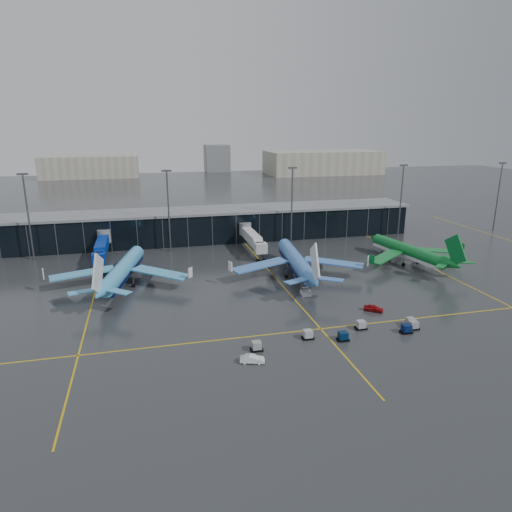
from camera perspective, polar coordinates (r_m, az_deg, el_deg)
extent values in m
plane|color=#282B2D|center=(101.91, -0.32, -6.17)|extent=(600.00, 600.00, 0.00)
cube|color=black|center=(158.86, -5.56, 3.82)|extent=(140.00, 16.00, 10.00)
cube|color=slate|center=(157.82, -5.61, 5.70)|extent=(142.00, 17.00, 0.80)
cylinder|color=#595B60|center=(149.57, -18.46, 2.36)|extent=(4.00, 4.00, 4.00)
cube|color=navy|center=(136.70, -18.82, 0.73)|extent=(3.00, 24.00, 3.00)
cylinder|color=#595B60|center=(130.35, -18.94, -1.43)|extent=(1.00, 1.00, 2.60)
cylinder|color=#595B60|center=(152.38, -1.36, 3.44)|extent=(4.00, 4.00, 4.00)
cube|color=silver|center=(139.78, -0.16, 1.94)|extent=(3.00, 24.00, 3.00)
cylinder|color=#595B60|center=(133.57, 0.60, -0.12)|extent=(1.00, 1.00, 2.60)
cylinder|color=#595B60|center=(147.83, -26.55, 4.23)|extent=(0.50, 0.50, 25.00)
cube|color=#595B60|center=(146.11, -27.18, 9.10)|extent=(3.00, 0.40, 0.60)
cylinder|color=#595B60|center=(144.25, -10.86, 5.39)|extent=(0.50, 0.50, 25.00)
cube|color=#595B60|center=(142.49, -11.13, 10.41)|extent=(3.00, 0.40, 0.60)
cylinder|color=#595B60|center=(151.54, 4.49, 6.14)|extent=(0.50, 0.50, 25.00)
cube|color=#595B60|center=(149.87, 4.59, 10.93)|extent=(3.00, 0.40, 0.60)
cylinder|color=#595B60|center=(168.29, 17.62, 6.44)|extent=(0.50, 0.50, 25.00)
cube|color=#595B60|center=(166.78, 18.00, 10.73)|extent=(3.00, 0.40, 0.60)
cylinder|color=#595B60|center=(192.03, 27.96, 6.43)|extent=(0.50, 0.50, 25.00)
cube|color=#595B60|center=(190.71, 28.47, 10.18)|extent=(3.00, 0.40, 0.60)
cube|color=#B2AD99|center=(380.41, 8.32, 11.50)|extent=(90.00, 42.00, 18.00)
cube|color=#B2AD99|center=(374.89, -19.93, 10.50)|extent=(70.00, 38.00, 16.00)
cube|color=#B2AD99|center=(397.52, -4.91, 12.09)|extent=(20.00, 20.00, 22.00)
cube|color=gold|center=(118.91, -19.35, -3.79)|extent=(0.30, 120.00, 0.02)
cube|color=gold|center=(122.43, 2.05, -2.29)|extent=(0.30, 120.00, 0.02)
cube|color=gold|center=(141.03, 19.93, -0.77)|extent=(0.30, 120.00, 0.02)
cube|color=gold|center=(91.64, 8.08, -9.00)|extent=(220.00, 0.30, 0.02)
cube|color=black|center=(92.98, 12.96, -8.77)|extent=(2.20, 1.50, 0.36)
cube|color=#95979D|center=(92.66, 12.99, -8.34)|extent=(1.60, 1.50, 1.50)
cube|color=black|center=(93.66, 18.25, -9.01)|extent=(2.20, 1.50, 0.36)
cube|color=#051342|center=(93.35, 18.29, -8.58)|extent=(1.60, 1.50, 1.50)
cube|color=black|center=(95.66, 19.03, -8.54)|extent=(2.20, 1.50, 0.36)
cube|color=gray|center=(95.35, 19.07, -8.12)|extent=(1.60, 1.50, 1.50)
cube|color=black|center=(96.94, 18.72, -8.18)|extent=(2.20, 1.50, 0.36)
cube|color=gray|center=(96.64, 18.76, -7.76)|extent=(1.60, 1.50, 1.50)
cube|color=black|center=(87.40, 6.49, -10.11)|extent=(2.20, 1.50, 0.36)
cube|color=#9B9EA4|center=(87.07, 6.50, -9.66)|extent=(1.60, 1.50, 1.50)
cube|color=black|center=(82.71, 0.07, -11.61)|extent=(2.20, 1.50, 0.36)
cube|color=gray|center=(82.35, 0.07, -11.13)|extent=(1.60, 1.50, 1.50)
cube|color=black|center=(87.68, 10.79, -10.22)|extent=(2.20, 1.50, 0.36)
cube|color=#041B39|center=(87.34, 10.82, -9.77)|extent=(1.60, 1.50, 1.50)
cube|color=silver|center=(108.52, 6.28, -4.62)|extent=(2.47, 3.38, 0.80)
cube|color=silver|center=(107.86, 6.31, -3.68)|extent=(1.84, 2.96, 2.29)
imported|color=maroon|center=(101.75, 14.47, -6.32)|extent=(4.27, 3.82, 1.40)
imported|color=white|center=(78.67, -0.47, -12.75)|extent=(4.39, 2.53, 1.37)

